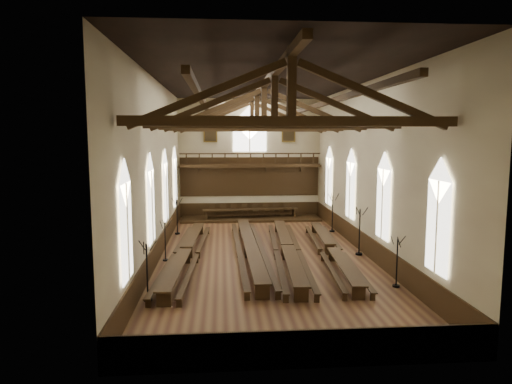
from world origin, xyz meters
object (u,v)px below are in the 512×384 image
refectory_row_a (186,251)px  candelabrum_left_far (177,223)px  dais (251,219)px  candelabrum_right_mid (359,240)px  refectory_row_d (332,249)px  candelabrum_right_near (397,272)px  candelabrum_left_near (147,283)px  high_table (251,210)px  refectory_row_b (250,246)px  candelabrum_right_far (332,220)px  refectory_row_c (288,248)px  candelabrum_left_mid (165,248)px

refectory_row_a → candelabrum_left_far: bearing=99.3°
dais → candelabrum_right_mid: 12.97m
refectory_row_d → candelabrum_right_near: candelabrum_right_near is taller
refectory_row_d → candelabrum_left_near: size_ratio=5.47×
candelabrum_right_near → candelabrum_right_mid: bearing=90.0°
dais → refectory_row_d: bearing=-72.6°
high_table → candelabrum_right_near: 18.26m
candelabrum_left_near → candelabrum_right_mid: size_ratio=0.90×
refectory_row_a → refectory_row_b: (3.60, 0.71, 0.03)m
refectory_row_a → candelabrum_right_far: bearing=35.2°
refectory_row_b → candelabrum_left_far: candelabrum_left_far is taller
refectory_row_c → dais: refectory_row_c is taller
candelabrum_left_far → candelabrum_left_mid: bearing=-90.0°
high_table → candelabrum_left_far: bearing=-136.9°
candelabrum_right_mid → refectory_row_c: bearing=-175.7°
candelabrum_left_mid → high_table: bearing=65.5°
refectory_row_c → candelabrum_left_far: (-6.87, 6.84, 0.22)m
refectory_row_b → candelabrum_right_near: 8.67m
dais → high_table: bearing=180.0°
refectory_row_c → candelabrum_left_far: 9.69m
refectory_row_a → candelabrum_left_near: 6.21m
refectory_row_d → candelabrum_left_near: (-9.37, -6.07, 0.27)m
high_table → refectory_row_d: bearing=-72.6°
candelabrum_right_mid → candelabrum_left_near: bearing=-149.2°
dais → candelabrum_left_mid: candelabrum_left_mid is taller
candelabrum_left_far → candelabrum_right_mid: candelabrum_right_mid is taller
refectory_row_b → candelabrum_left_mid: size_ratio=6.44×
refectory_row_a → candelabrum_left_near: size_ratio=5.61×
refectory_row_c → candelabrum_right_far: size_ratio=5.23×
candelabrum_left_mid → candelabrum_right_mid: candelabrum_right_mid is taller
refectory_row_c → candelabrum_left_near: 9.32m
high_table → refectory_row_c: bearing=-83.7°
refectory_row_c → candelabrum_right_near: bearing=-51.8°
refectory_row_d → high_table: bearing=107.4°
dais → high_table: size_ratio=1.43×
candelabrum_right_near → candelabrum_left_mid: bearing=154.5°
refectory_row_a → candelabrum_right_near: size_ratio=6.07×
candelabrum_left_far → refectory_row_b: bearing=-53.2°
refectory_row_a → candelabrum_right_near: (9.95, -5.18, 0.18)m
dais → candelabrum_left_near: 19.13m
refectory_row_c → candelabrum_right_near: (4.23, -5.39, 0.16)m
refectory_row_b → high_table: size_ratio=1.87×
refectory_row_b → refectory_row_d: refectory_row_b is taller
high_table → candelabrum_right_mid: 12.95m
refectory_row_c → candelabrum_left_near: (-6.87, -6.30, 0.22)m
refectory_row_d → candelabrum_right_far: size_ratio=5.02×
refectory_row_c → refectory_row_d: size_ratio=1.04×
candelabrum_left_near → candelabrum_left_mid: bearing=90.0°
candelabrum_left_far → refectory_row_c: bearing=-44.9°
candelabrum_left_near → refectory_row_a: bearing=79.3°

